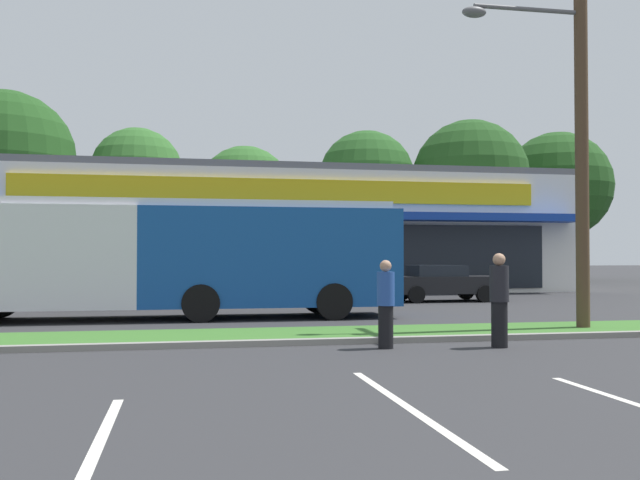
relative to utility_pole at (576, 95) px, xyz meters
name	(u,v)px	position (x,y,z in m)	size (l,w,h in m)	color
grass_median	(298,335)	(-6.41, 0.20, -5.37)	(56.00, 2.20, 0.12)	#386B28
curb_lip	(308,342)	(-6.41, -1.02, -5.37)	(56.00, 0.24, 0.12)	gray
parking_stripe_1	(93,456)	(-9.55, -8.10, -5.43)	(0.12, 4.80, 0.01)	silver
parking_stripe_2	(408,407)	(-6.26, -6.77, -5.43)	(0.12, 4.80, 0.01)	silver
storefront_building	(270,233)	(-4.26, 22.48, -2.43)	(29.30, 13.90, 5.98)	silver
tree_left	(5,159)	(-19.11, 29.21, 2.02)	(8.08, 8.08, 11.49)	#473323
tree_mid_left	(137,174)	(-11.69, 30.65, 1.48)	(5.75, 5.75, 9.81)	#473323
tree_mid	(245,193)	(-4.72, 32.92, 0.60)	(6.38, 6.38, 9.23)	#473323
tree_mid_right	(367,179)	(3.37, 31.19, 1.53)	(6.54, 6.54, 10.24)	#473323
tree_right	(470,178)	(9.86, 28.88, 1.51)	(7.65, 7.65, 10.78)	#473323
tree_far_right	(558,186)	(18.40, 32.75, 1.54)	(7.93, 7.93, 10.94)	#473323
utility_pole	(576,95)	(0.00, 0.00, 0.00)	(3.03, 2.40, 10.16)	#4C3826
city_bus	(164,255)	(-9.31, 5.31, -3.66)	(13.05, 2.75, 3.25)	#144793
car_0	(120,285)	(-10.90, 10.22, -4.69)	(4.63, 1.92, 1.41)	#9E998C
car_5	(441,282)	(0.93, 10.98, -4.70)	(4.33, 1.98, 1.39)	black
pedestrian_near_bench	(499,300)	(-2.90, -2.08, -4.53)	(0.36, 0.36, 1.79)	black
pedestrian_mid	(386,304)	(-5.05, -1.79, -4.60)	(0.33, 0.33, 1.66)	black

